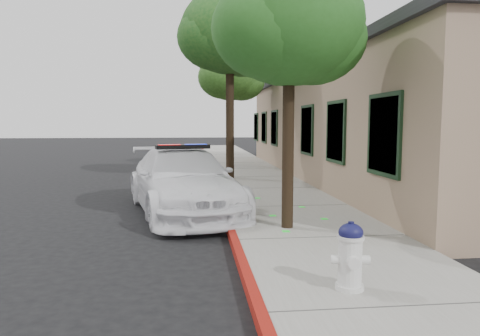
% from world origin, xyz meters
% --- Properties ---
extents(ground, '(120.00, 120.00, 0.00)m').
position_xyz_m(ground, '(0.00, 0.00, 0.00)').
color(ground, black).
rests_on(ground, ground).
extents(sidewalk, '(3.20, 60.00, 0.15)m').
position_xyz_m(sidewalk, '(1.60, 3.00, 0.07)').
color(sidewalk, gray).
rests_on(sidewalk, ground).
extents(red_curb, '(0.14, 60.00, 0.16)m').
position_xyz_m(red_curb, '(0.06, 3.00, 0.08)').
color(red_curb, maroon).
rests_on(red_curb, ground).
extents(clapboard_building, '(7.30, 20.89, 4.24)m').
position_xyz_m(clapboard_building, '(6.69, 9.00, 2.13)').
color(clapboard_building, '#8C715C').
rests_on(clapboard_building, ground).
extents(police_car, '(3.34, 5.72, 1.68)m').
position_xyz_m(police_car, '(-0.90, 3.14, 0.78)').
color(police_car, white).
rests_on(police_car, ground).
extents(fire_hydrant, '(0.49, 0.42, 0.84)m').
position_xyz_m(fire_hydrant, '(1.24, -2.45, 0.57)').
color(fire_hydrant, silver).
rests_on(fire_hydrant, sidewalk).
extents(street_tree_near, '(3.00, 2.78, 5.09)m').
position_xyz_m(street_tree_near, '(1.17, 0.80, 3.95)').
color(street_tree_near, black).
rests_on(street_tree_near, sidewalk).
extents(street_tree_mid, '(3.85, 3.57, 6.82)m').
position_xyz_m(street_tree_mid, '(0.72, 8.62, 5.29)').
color(street_tree_mid, black).
rests_on(street_tree_mid, sidewalk).
extents(street_tree_far, '(3.22, 2.98, 5.64)m').
position_xyz_m(street_tree_far, '(1.18, 13.57, 4.39)').
color(street_tree_far, black).
rests_on(street_tree_far, sidewalk).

